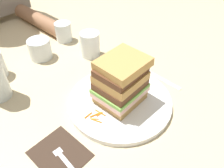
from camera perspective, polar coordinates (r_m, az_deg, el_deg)
ground_plane at (r=0.64m, az=-0.41°, el=-4.66°), size 3.00×3.00×0.00m
main_plate at (r=0.63m, az=2.02°, el=-4.43°), size 0.29×0.29×0.02m
sandwich at (r=0.58m, az=2.25°, el=0.61°), size 0.13×0.11×0.14m
carrot_shred_0 at (r=0.59m, az=-3.22°, el=-7.70°), size 0.02×0.01×0.00m
carrot_shred_1 at (r=0.58m, az=-4.50°, el=-8.87°), size 0.02×0.02×0.00m
carrot_shred_2 at (r=0.59m, az=-3.02°, el=-7.35°), size 0.01×0.03×0.00m
carrot_shred_3 at (r=0.59m, az=-4.25°, el=-7.82°), size 0.03×0.01×0.00m
carrot_shred_4 at (r=0.59m, az=-5.82°, el=-8.19°), size 0.03×0.00×0.00m
carrot_shred_5 at (r=0.58m, az=-3.98°, el=-9.36°), size 0.01×0.03×0.00m
carrot_shred_6 at (r=0.70m, az=7.16°, el=1.26°), size 0.03×0.02×0.00m
carrot_shred_7 at (r=0.70m, az=6.73°, el=1.22°), size 0.02×0.02×0.00m
carrot_shred_8 at (r=0.68m, az=5.62°, el=0.08°), size 0.02×0.01×0.00m
carrot_shred_9 at (r=0.67m, az=7.48°, el=-0.48°), size 0.02×0.01×0.00m
carrot_shred_10 at (r=0.69m, az=8.45°, el=0.81°), size 0.01×0.03×0.00m
carrot_shred_11 at (r=0.69m, az=5.72°, el=0.87°), size 0.02×0.03×0.00m
carrot_shred_12 at (r=0.67m, az=7.83°, el=-0.82°), size 0.03×0.01×0.00m
carrot_shred_13 at (r=0.68m, az=7.37°, el=0.20°), size 0.02×0.01×0.00m
napkin_dark at (r=0.55m, az=-13.23°, el=-17.02°), size 0.11×0.13×0.00m
fork at (r=0.54m, az=-11.96°, el=-18.43°), size 0.03×0.17×0.00m
knife at (r=0.74m, az=11.09°, el=2.16°), size 0.02×0.20×0.00m
juice_glass at (r=0.81m, az=-5.58°, el=9.75°), size 0.07×0.07×0.09m
empty_tumbler_0 at (r=0.83m, az=-18.18°, el=8.40°), size 0.08×0.08×0.07m
empty_tumbler_1 at (r=0.92m, az=-12.31°, el=12.90°), size 0.06×0.06×0.07m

